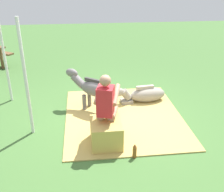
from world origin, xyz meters
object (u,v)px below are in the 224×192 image
object	(u,v)px
tent_pole_left	(26,80)
soda_bottle	(135,151)
tent_pole_right	(4,56)
pony_lying	(144,95)
person_seated	(107,104)
hay_bale	(106,133)
pony_standing	(93,89)

from	to	relation	value
tent_pole_left	soda_bottle	bearing A→B (deg)	-118.80
soda_bottle	tent_pole_right	bearing A→B (deg)	45.11
pony_lying	soda_bottle	bearing A→B (deg)	163.19
tent_pole_left	person_seated	bearing A→B (deg)	-106.25
person_seated	tent_pole_right	distance (m)	2.99
person_seated	tent_pole_left	bearing A→B (deg)	73.75
pony_lying	hay_bale	bearing A→B (deg)	147.13
person_seated	soda_bottle	world-z (taller)	person_seated
soda_bottle	tent_pole_right	xyz separation A→B (m)	(2.60, 2.61, 0.99)
hay_bale	pony_standing	world-z (taller)	pony_standing
pony_lying	tent_pole_left	distance (m)	2.89
pony_standing	tent_pole_left	world-z (taller)	tent_pole_left
pony_standing	pony_lying	world-z (taller)	pony_standing
hay_bale	person_seated	distance (m)	0.54
pony_standing	soda_bottle	world-z (taller)	pony_standing
pony_lying	tent_pole_left	world-z (taller)	tent_pole_left
hay_bale	pony_lying	size ratio (longest dim) A/B	0.47
hay_bale	tent_pole_right	world-z (taller)	tent_pole_right
hay_bale	person_seated	xyz separation A→B (m)	(0.16, -0.03, 0.51)
person_seated	pony_lying	size ratio (longest dim) A/B	1.00
person_seated	pony_lying	xyz separation A→B (m)	(1.53, -1.06, -0.56)
pony_lying	tent_pole_left	size ratio (longest dim) A/B	0.60
soda_bottle	tent_pole_left	bearing A→B (deg)	61.20
tent_pole_right	person_seated	bearing A→B (deg)	-132.33
soda_bottle	person_seated	bearing A→B (deg)	34.66
hay_bale	soda_bottle	world-z (taller)	hay_bale
pony_standing	soda_bottle	bearing A→B (deg)	-161.68
hay_bale	person_seated	world-z (taller)	person_seated
hay_bale	pony_lying	xyz separation A→B (m)	(1.69, -1.09, -0.05)
person_seated	soda_bottle	size ratio (longest dim) A/B	4.93
pony_lying	tent_pole_right	size ratio (longest dim) A/B	0.60
tent_pole_right	hay_bale	bearing A→B (deg)	-134.94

